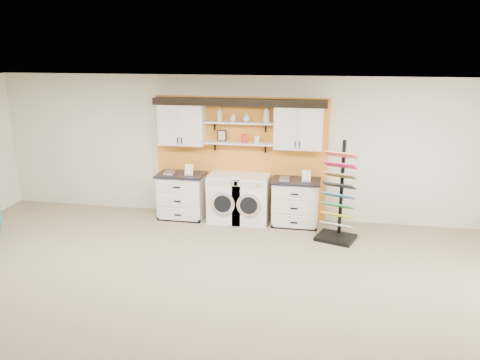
% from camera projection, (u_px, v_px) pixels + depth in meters
% --- Properties ---
extents(floor, '(10.00, 10.00, 0.00)m').
position_uv_depth(floor, '(183.00, 323.00, 5.82)').
color(floor, '#998767').
rests_on(floor, ground).
extents(ceiling, '(10.00, 10.00, 0.00)m').
position_uv_depth(ceiling, '(175.00, 96.00, 5.06)').
color(ceiling, white).
rests_on(ceiling, wall_back).
extents(wall_back, '(10.00, 0.00, 10.00)m').
position_uv_depth(wall_back, '(241.00, 148.00, 9.22)').
color(wall_back, beige).
rests_on(wall_back, floor).
extents(accent_panel, '(3.40, 0.07, 2.40)m').
position_uv_depth(accent_panel, '(240.00, 158.00, 9.24)').
color(accent_panel, orange).
rests_on(accent_panel, wall_back).
extents(upper_cabinet_left, '(0.90, 0.35, 0.84)m').
position_uv_depth(upper_cabinet_left, '(182.00, 123.00, 9.09)').
color(upper_cabinet_left, silver).
rests_on(upper_cabinet_left, wall_back).
extents(upper_cabinet_right, '(0.90, 0.35, 0.84)m').
position_uv_depth(upper_cabinet_right, '(298.00, 127.00, 8.70)').
color(upper_cabinet_right, silver).
rests_on(upper_cabinet_right, wall_back).
extents(shelf_lower, '(1.32, 0.28, 0.03)m').
position_uv_depth(shelf_lower, '(239.00, 143.00, 9.00)').
color(shelf_lower, silver).
rests_on(shelf_lower, wall_back).
extents(shelf_upper, '(1.32, 0.28, 0.03)m').
position_uv_depth(shelf_upper, '(239.00, 122.00, 8.89)').
color(shelf_upper, silver).
rests_on(shelf_upper, wall_back).
extents(crown_molding, '(3.30, 0.41, 0.13)m').
position_uv_depth(crown_molding, '(239.00, 101.00, 8.79)').
color(crown_molding, black).
rests_on(crown_molding, wall_back).
extents(picture_frame, '(0.18, 0.02, 0.22)m').
position_uv_depth(picture_frame, '(222.00, 136.00, 9.07)').
color(picture_frame, black).
rests_on(picture_frame, shelf_lower).
extents(canister_red, '(0.11, 0.11, 0.16)m').
position_uv_depth(canister_red, '(244.00, 138.00, 8.96)').
color(canister_red, red).
rests_on(canister_red, shelf_lower).
extents(canister_cream, '(0.10, 0.10, 0.14)m').
position_uv_depth(canister_cream, '(257.00, 139.00, 8.91)').
color(canister_cream, silver).
rests_on(canister_cream, shelf_lower).
extents(base_cabinet_left, '(0.93, 0.66, 0.91)m').
position_uv_depth(base_cabinet_left, '(182.00, 195.00, 9.34)').
color(base_cabinet_left, silver).
rests_on(base_cabinet_left, floor).
extents(base_cabinet_right, '(0.92, 0.66, 0.90)m').
position_uv_depth(base_cabinet_right, '(295.00, 202.00, 8.95)').
color(base_cabinet_right, silver).
rests_on(base_cabinet_right, floor).
extents(washer, '(0.67, 0.71, 0.93)m').
position_uv_depth(washer, '(226.00, 198.00, 9.17)').
color(washer, white).
rests_on(washer, floor).
extents(dryer, '(0.66, 0.71, 0.92)m').
position_uv_depth(dryer, '(252.00, 199.00, 9.09)').
color(dryer, white).
rests_on(dryer, floor).
extents(sample_rack, '(0.78, 0.72, 1.77)m').
position_uv_depth(sample_rack, '(338.00, 210.00, 8.23)').
color(sample_rack, black).
rests_on(sample_rack, floor).
extents(soap_bottle_a, '(0.13, 0.13, 0.27)m').
position_uv_depth(soap_bottle_a, '(220.00, 114.00, 8.91)').
color(soap_bottle_a, silver).
rests_on(soap_bottle_a, shelf_upper).
extents(soap_bottle_b, '(0.11, 0.10, 0.17)m').
position_uv_depth(soap_bottle_b, '(233.00, 117.00, 8.88)').
color(soap_bottle_b, silver).
rests_on(soap_bottle_b, shelf_upper).
extents(soap_bottle_c, '(0.17, 0.17, 0.17)m').
position_uv_depth(soap_bottle_c, '(247.00, 117.00, 8.84)').
color(soap_bottle_c, silver).
rests_on(soap_bottle_c, shelf_upper).
extents(soap_bottle_d, '(0.16, 0.16, 0.32)m').
position_uv_depth(soap_bottle_d, '(267.00, 114.00, 8.75)').
color(soap_bottle_d, silver).
rests_on(soap_bottle_d, shelf_upper).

